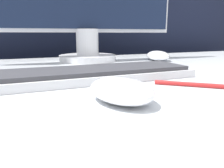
# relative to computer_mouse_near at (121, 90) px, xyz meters

# --- Properties ---
(partition_panel) EXTENTS (5.00, 0.03, 1.18)m
(partition_panel) POSITION_rel_computer_mouse_near_xyz_m (0.02, 0.76, -0.17)
(partition_panel) COLOR black
(partition_panel) RESTS_ON ground_plane
(computer_mouse_near) EXTENTS (0.10, 0.12, 0.03)m
(computer_mouse_near) POSITION_rel_computer_mouse_near_xyz_m (0.00, 0.00, 0.00)
(computer_mouse_near) COLOR white
(computer_mouse_near) RESTS_ON desk
(keyboard) EXTENTS (0.41, 0.13, 0.02)m
(keyboard) POSITION_rel_computer_mouse_near_xyz_m (0.01, 0.16, -0.01)
(keyboard) COLOR silver
(keyboard) RESTS_ON desk
(computer_mouse_far) EXTENTS (0.08, 0.12, 0.03)m
(computer_mouse_far) POSITION_rel_computer_mouse_near_xyz_m (0.31, 0.39, 0.00)
(computer_mouse_far) COLOR white
(computer_mouse_far) RESTS_ON desk
(pen) EXTENTS (0.12, 0.10, 0.01)m
(pen) POSITION_rel_computer_mouse_near_xyz_m (0.16, 0.03, -0.01)
(pen) COLOR red
(pen) RESTS_ON desk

